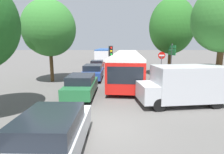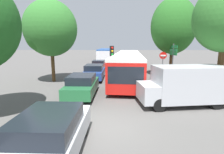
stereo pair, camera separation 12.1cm
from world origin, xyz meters
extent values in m
plane|color=#565451|center=(0.00, 0.00, 0.00)|extent=(200.00, 200.00, 0.00)
cube|color=red|center=(1.55, 8.62, 1.33)|extent=(3.53, 9.95, 2.10)
cube|color=black|center=(1.55, 8.62, 1.71)|extent=(3.52, 9.56, 0.92)
cube|color=silver|center=(1.55, 8.62, 2.49)|extent=(3.53, 9.95, 0.21)
cube|color=red|center=(2.43, 17.81, 1.33)|extent=(3.24, 6.89, 2.10)
cube|color=black|center=(2.43, 17.81, 1.71)|extent=(3.23, 6.62, 0.92)
cube|color=silver|center=(2.43, 17.81, 2.49)|extent=(3.24, 6.89, 0.21)
cylinder|color=black|center=(2.06, 13.98, 1.33)|extent=(2.02, 1.21, 1.93)
cube|color=black|center=(1.09, 3.81, 1.59)|extent=(2.30, 0.32, 1.13)
cylinder|color=black|center=(2.35, 5.41, 0.51)|extent=(0.40, 1.05, 1.03)
cylinder|color=black|center=(0.16, 5.62, 0.51)|extent=(0.40, 1.05, 1.03)
cylinder|color=black|center=(2.94, 11.62, 0.51)|extent=(0.40, 1.05, 1.03)
cylinder|color=black|center=(0.75, 11.83, 0.51)|extent=(0.40, 1.05, 1.03)
cylinder|color=black|center=(3.52, 17.71, 0.51)|extent=(0.40, 1.05, 1.03)
cylinder|color=black|center=(1.34, 17.92, 0.51)|extent=(0.40, 1.05, 1.03)
cube|color=silver|center=(-1.66, 31.13, 1.30)|extent=(2.74, 11.72, 2.03)
cube|color=black|center=(-1.66, 31.13, 1.66)|extent=(2.75, 11.14, 0.85)
cube|color=#234C93|center=(-1.66, 31.13, 2.41)|extent=(2.74, 11.72, 0.20)
cylinder|color=black|center=(-2.70, 35.00, 0.51)|extent=(0.32, 1.02, 1.02)
cylinder|color=black|center=(-0.53, 34.97, 0.51)|extent=(0.32, 1.02, 1.02)
cylinder|color=black|center=(-2.80, 27.63, 0.51)|extent=(0.32, 1.02, 1.02)
cylinder|color=black|center=(-0.62, 27.61, 0.51)|extent=(0.32, 1.02, 1.02)
cube|color=#B7BABF|center=(-1.62, -2.15, 0.62)|extent=(1.92, 4.37, 0.70)
cube|color=black|center=(-1.62, -2.25, 1.24)|extent=(1.74, 2.31, 0.54)
cylinder|color=black|center=(-2.36, -0.75, 0.33)|extent=(0.24, 0.67, 0.66)
cylinder|color=black|center=(-0.82, -0.78, 0.33)|extent=(0.24, 0.67, 0.66)
cube|color=#236638|center=(-1.86, 4.59, 0.61)|extent=(1.91, 4.34, 0.70)
cube|color=black|center=(-1.86, 4.49, 1.23)|extent=(1.72, 2.29, 0.53)
cylinder|color=black|center=(-2.60, 5.98, 0.33)|extent=(0.24, 0.66, 0.66)
cylinder|color=black|center=(-1.06, 5.95, 0.33)|extent=(0.24, 0.66, 0.66)
cylinder|color=black|center=(-2.65, 3.23, 0.33)|extent=(0.24, 0.66, 0.66)
cylinder|color=black|center=(-1.12, 3.20, 0.33)|extent=(0.24, 0.66, 0.66)
cube|color=#284799|center=(-1.67, 10.36, 0.62)|extent=(1.93, 4.40, 0.71)
cube|color=black|center=(-1.67, 10.25, 1.25)|extent=(1.75, 2.32, 0.54)
cylinder|color=black|center=(-2.42, 11.77, 0.33)|extent=(0.24, 0.67, 0.67)
cylinder|color=black|center=(-0.86, 11.74, 0.33)|extent=(0.24, 0.67, 0.67)
cylinder|color=black|center=(-2.47, 8.98, 0.33)|extent=(0.24, 0.67, 0.67)
cylinder|color=black|center=(-0.92, 8.95, 0.33)|extent=(0.24, 0.67, 0.67)
cube|color=#B21E19|center=(-1.78, 16.70, 0.57)|extent=(1.75, 3.99, 0.64)
cube|color=black|center=(-1.79, 16.60, 1.13)|extent=(1.58, 2.10, 0.49)
cylinder|color=black|center=(-2.46, 17.98, 0.30)|extent=(0.22, 0.61, 0.60)
cylinder|color=black|center=(-1.06, 17.95, 0.30)|extent=(0.22, 0.61, 0.60)
cylinder|color=black|center=(-2.51, 15.44, 0.30)|extent=(0.22, 0.61, 0.60)
cylinder|color=black|center=(-1.10, 15.42, 0.30)|extent=(0.22, 0.61, 0.60)
cube|color=#B7BABF|center=(4.76, 2.84, 1.31)|extent=(4.31, 2.48, 2.00)
cube|color=#B7BABF|center=(2.28, 2.54, 0.84)|extent=(1.12, 1.99, 1.00)
cylinder|color=black|center=(2.78, 1.75, 0.36)|extent=(0.74, 0.32, 0.72)
cylinder|color=black|center=(2.58, 3.42, 0.36)|extent=(0.74, 0.32, 0.72)
cylinder|color=black|center=(6.05, 2.15, 0.36)|extent=(0.74, 0.32, 0.72)
cylinder|color=black|center=(5.85, 3.82, 0.36)|extent=(0.74, 0.32, 0.72)
cylinder|color=#56595E|center=(0.14, 8.18, 1.70)|extent=(0.12, 0.12, 3.40)
cube|color=black|center=(0.14, 8.18, 2.95)|extent=(0.37, 0.32, 0.90)
sphere|color=red|center=(0.18, 8.04, 3.23)|extent=(0.18, 0.18, 0.18)
sphere|color=#EAAD14|center=(0.18, 8.04, 2.95)|extent=(0.18, 0.18, 0.18)
sphere|color=green|center=(0.18, 8.04, 2.67)|extent=(0.18, 0.18, 0.18)
cylinder|color=#56595E|center=(5.06, 9.81, 1.20)|extent=(0.08, 0.08, 2.40)
cylinder|color=red|center=(5.06, 9.81, 2.47)|extent=(0.70, 0.03, 0.70)
cube|color=white|center=(5.06, 9.79, 2.47)|extent=(0.50, 0.04, 0.14)
cylinder|color=#56595E|center=(6.16, 10.24, 1.80)|extent=(0.10, 0.10, 3.60)
cube|color=#197A38|center=(6.16, 10.24, 3.30)|extent=(0.30, 1.39, 0.28)
cube|color=#197A38|center=(6.16, 10.24, 2.96)|extent=(0.30, 1.39, 0.28)
cube|color=#197A38|center=(6.16, 10.24, 2.62)|extent=(0.30, 1.39, 0.28)
cylinder|color=#51381E|center=(-5.50, 9.38, 1.53)|extent=(0.32, 0.32, 3.06)
ellipsoid|color=#33752D|center=(-5.50, 9.38, 4.97)|extent=(4.82, 4.82, 5.11)
ellipsoid|color=#286623|center=(-6.08, 8.82, 4.20)|extent=(2.89, 2.89, 2.81)
cylinder|color=#51381E|center=(7.13, 4.02, 1.78)|extent=(0.38, 0.38, 3.56)
cylinder|color=#51381E|center=(6.63, 12.19, 1.61)|extent=(0.38, 0.38, 3.23)
ellipsoid|color=#286623|center=(6.63, 12.19, 5.43)|extent=(4.73, 4.73, 5.89)
ellipsoid|color=#3D7F38|center=(6.76, 11.74, 4.55)|extent=(2.84, 2.84, 3.24)
camera|label=1|loc=(0.25, -7.13, 3.55)|focal=28.00mm
camera|label=2|loc=(0.37, -7.13, 3.55)|focal=28.00mm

